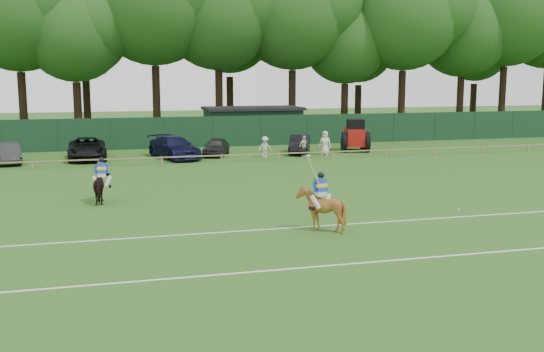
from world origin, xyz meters
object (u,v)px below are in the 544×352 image
object	(u,v)px
estate_black	(300,144)
horse_chestnut	(321,209)
sedan_grey	(8,153)
spectator_right	(325,143)
sedan_navy	(174,147)
polo_ball	(458,210)
utility_shed	(253,124)
horse_dark	(102,186)
hatch_grey	(216,147)
suv_black	(87,149)
tractor	(355,136)
spectator_mid	(304,146)
spectator_left	(265,147)

from	to	relation	value
estate_black	horse_chestnut	bearing A→B (deg)	-84.85
sedan_grey	estate_black	world-z (taller)	sedan_grey
horse_chestnut	spectator_right	world-z (taller)	spectator_right
horse_chestnut	sedan_grey	size ratio (longest dim) A/B	0.41
spectator_right	sedan_navy	bearing A→B (deg)	-153.67
polo_ball	utility_shed	world-z (taller)	utility_shed
horse_dark	horse_chestnut	xyz separation A→B (m)	(7.94, -7.64, 0.09)
horse_dark	sedan_navy	xyz separation A→B (m)	(4.94, 14.79, 0.01)
horse_dark	hatch_grey	xyz separation A→B (m)	(8.05, 15.52, -0.12)
horse_dark	sedan_grey	distance (m)	16.17
suv_black	spectator_right	xyz separation A→B (m)	(16.80, -1.83, 0.12)
estate_black	sedan_navy	bearing A→B (deg)	-156.96
spectator_right	estate_black	bearing A→B (deg)	171.43
suv_black	hatch_grey	size ratio (longest dim) A/B	1.44
horse_chestnut	tractor	size ratio (longest dim) A/B	0.51
suv_black	utility_shed	size ratio (longest dim) A/B	0.65
polo_ball	estate_black	bearing A→B (deg)	91.77
sedan_grey	suv_black	world-z (taller)	suv_black
hatch_grey	utility_shed	xyz separation A→B (m)	(4.75, 8.56, 0.89)
tractor	spectator_right	bearing A→B (deg)	-137.46
estate_black	polo_ball	xyz separation A→B (m)	(0.65, -20.97, -0.63)
hatch_grey	tractor	size ratio (longest dim) A/B	1.13
horse_chestnut	hatch_grey	bearing A→B (deg)	-101.49
sedan_navy	tractor	xyz separation A→B (m)	(13.87, 0.63, 0.40)
horse_chestnut	estate_black	xyz separation A→B (m)	(6.35, 22.81, -0.18)
sedan_navy	spectator_mid	world-z (taller)	sedan_navy
horse_dark	spectator_mid	size ratio (longest dim) A/B	1.20
horse_chestnut	suv_black	xyz separation A→B (m)	(-8.90, 23.36, -0.10)
sedan_grey	suv_black	size ratio (longest dim) A/B	0.77
utility_shed	tractor	distance (m)	10.54
spectator_right	suv_black	bearing A→B (deg)	-155.15
horse_chestnut	spectator_left	world-z (taller)	horse_chestnut
estate_black	utility_shed	distance (m)	9.07
suv_black	spectator_mid	bearing A→B (deg)	-10.40
sedan_grey	spectator_left	world-z (taller)	spectator_left
sedan_grey	hatch_grey	bearing A→B (deg)	-8.85
tractor	horse_chestnut	bearing A→B (deg)	-100.03
polo_ball	horse_chestnut	bearing A→B (deg)	-165.29
utility_shed	spectator_right	bearing A→B (deg)	-73.41
horse_dark	suv_black	size ratio (longest dim) A/B	0.33
horse_chestnut	tractor	distance (m)	25.50
estate_black	polo_ball	distance (m)	20.99
estate_black	spectator_right	distance (m)	2.02
suv_black	estate_black	world-z (taller)	suv_black
tractor	suv_black	bearing A→B (deg)	-165.64
utility_shed	tractor	xyz separation A→B (m)	(6.01, -8.66, -0.37)
estate_black	spectator_left	distance (m)	3.45
spectator_mid	horse_dark	bearing A→B (deg)	-168.29
utility_shed	horse_dark	bearing A→B (deg)	-118.01
hatch_grey	spectator_right	size ratio (longest dim) A/B	2.15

